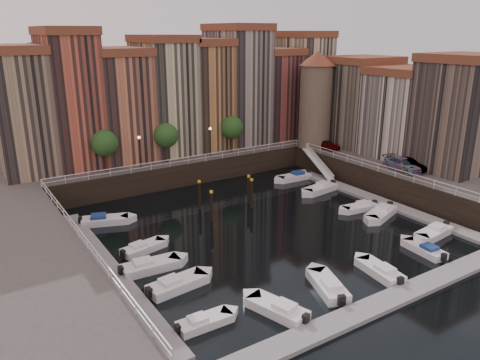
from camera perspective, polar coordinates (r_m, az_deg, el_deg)
ground at (r=49.01m, az=2.29°, el=-5.69°), size 200.00×200.00×0.00m
quay_far at (r=70.24m, az=-9.93°, el=2.63°), size 80.00×20.00×3.00m
quay_right at (r=66.62m, az=23.52°, el=0.57°), size 20.00×36.00×3.00m
dock_left at (r=41.77m, az=-15.74°, el=-10.49°), size 2.00×28.00×0.35m
dock_right at (r=58.52m, az=16.00°, el=-2.24°), size 2.00×28.00×0.35m
dock_near at (r=37.86m, az=17.62°, el=-13.81°), size 30.00×2.00×0.35m
mountains at (r=149.79m, az=-22.49°, el=11.99°), size 145.00×100.00×18.00m
far_terrace at (r=67.52m, az=-6.89°, el=10.35°), size 48.70×10.30×17.50m
right_terrace at (r=67.01m, az=19.55°, el=8.21°), size 9.30×24.30×14.00m
corner_tower at (r=69.44m, az=9.20°, el=9.83°), size 5.20×5.20×13.80m
promenade_trees at (r=61.57m, az=-8.45°, el=5.46°), size 21.20×3.20×5.20m
street_lamps at (r=60.97m, az=-7.74°, el=4.70°), size 10.36×0.36×4.18m
railings at (r=51.49m, az=-0.77°, el=0.00°), size 36.08×34.04×0.52m
gangway at (r=65.92m, az=9.55°, el=2.03°), size 2.78×8.32×3.73m
mooring_pilings at (r=52.76m, az=-1.43°, el=-2.01°), size 6.74×4.18×3.78m
boat_left_0 at (r=33.74m, az=-4.48°, el=-16.87°), size 4.17×1.54×0.96m
boat_left_1 at (r=38.06m, az=-7.77°, el=-12.50°), size 5.28×2.43×1.19m
boat_left_2 at (r=41.06m, az=-10.97°, el=-10.27°), size 5.31×2.18×1.21m
boat_left_3 at (r=44.49m, az=-11.78°, el=-8.12°), size 4.60×2.53×1.03m
boat_left_4 at (r=51.56m, az=-16.25°, el=-4.73°), size 5.16×3.30×1.16m
boat_right_0 at (r=50.52m, az=22.62°, el=-5.91°), size 4.98×2.32×1.12m
boat_right_1 at (r=53.68m, az=16.85°, el=-3.87°), size 5.37×3.44×1.21m
boat_right_2 at (r=54.94m, az=14.43°, el=-3.22°), size 4.56×2.09×1.03m
boat_right_3 at (r=60.11m, az=9.81°, el=-1.03°), size 5.37×2.62×1.21m
boat_right_4 at (r=64.45m, az=6.69°, el=0.38°), size 5.08×2.03×1.16m
boat_near_0 at (r=34.94m, az=4.71°, el=-15.42°), size 3.05×5.08×1.14m
boat_near_1 at (r=38.14m, az=10.70°, el=-12.60°), size 3.31×5.19×1.17m
boat_near_2 at (r=41.35m, az=16.76°, el=-10.58°), size 2.28×4.89×1.10m
boat_near_3 at (r=46.50m, az=21.61°, el=-7.88°), size 2.02×4.52×1.02m
car_a at (r=68.84m, az=10.59°, el=4.15°), size 2.19×4.09×1.32m
car_b at (r=61.10m, az=19.98°, el=1.71°), size 2.12×4.60×1.46m
car_c at (r=60.71m, az=19.23°, el=1.74°), size 2.69×5.53×1.55m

